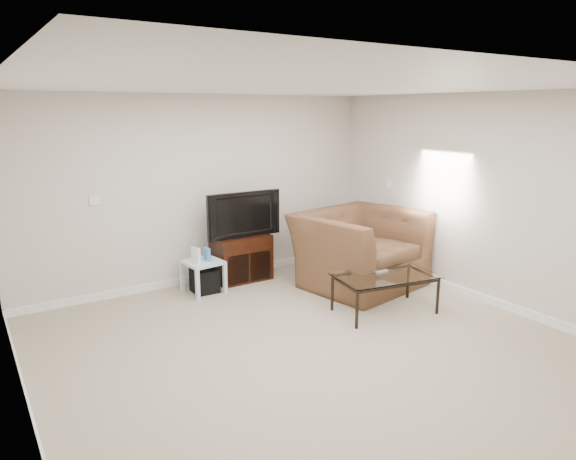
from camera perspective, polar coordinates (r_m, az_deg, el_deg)
floor at (r=5.21m, az=2.62°, el=-12.95°), size 5.00×5.00×0.00m
ceiling at (r=4.68m, az=2.95°, el=15.70°), size 5.00×5.00×0.00m
wall_back at (r=6.94m, az=-9.36°, el=4.36°), size 5.00×0.02×2.50m
wall_left at (r=3.94m, az=-28.32°, el=-3.78°), size 0.02×5.00×2.50m
wall_right at (r=6.55m, az=20.89°, el=3.14°), size 0.02×5.00×2.50m
plate_back at (r=6.51m, az=-20.68°, el=3.10°), size 0.12×0.02×0.12m
plate_right_switch at (r=7.58m, az=11.08°, el=5.02°), size 0.02×0.09×0.13m
plate_right_outlet at (r=7.56m, az=12.34°, el=-2.42°), size 0.02×0.08×0.12m
tv_stand at (r=7.12m, az=-5.31°, el=-3.01°), size 0.76×0.53×0.63m
dvd_player at (r=7.03m, az=-5.19°, el=-1.45°), size 0.44×0.31×0.06m
television at (r=6.95m, az=-5.30°, el=1.86°), size 0.99×0.20×0.61m
side_table at (r=6.69m, az=-9.38°, el=-5.15°), size 0.49×0.49×0.42m
subwoofer at (r=6.73m, az=-9.25°, el=-5.56°), size 0.32×0.32×0.31m
game_console at (r=6.53m, az=-10.21°, el=-2.78°), size 0.08×0.15×0.19m
game_case at (r=6.61m, az=-9.01°, el=-2.66°), size 0.05×0.12×0.17m
recliner at (r=6.83m, az=8.01°, el=-0.74°), size 1.67×1.24×1.33m
coffee_table at (r=6.08m, az=10.68°, el=-6.96°), size 1.24×0.84×0.45m
remote at (r=6.10m, az=10.32°, el=-4.54°), size 0.18×0.05×0.02m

